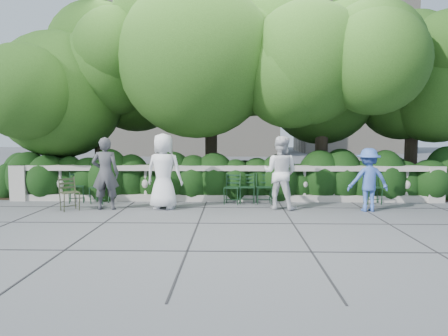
{
  "coord_description": "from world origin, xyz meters",
  "views": [
    {
      "loc": [
        0.25,
        -9.27,
        1.9
      ],
      "look_at": [
        0.0,
        1.0,
        1.0
      ],
      "focal_mm": 32.0,
      "sensor_mm": 36.0,
      "label": 1
    }
  ],
  "objects_px": {
    "chair_c": "(247,204)",
    "chair_e": "(231,205)",
    "chair_d": "(264,205)",
    "person_businessman": "(164,171)",
    "chair_weathered": "(72,211)",
    "person_older_blue": "(368,180)",
    "person_woman_grey": "(105,174)",
    "chair_f": "(374,205)",
    "person_casual_man": "(280,173)",
    "chair_a": "(97,204)",
    "chair_b": "(77,203)"
  },
  "relations": [
    {
      "from": "chair_f",
      "to": "person_businessman",
      "type": "relative_size",
      "value": 0.44
    },
    {
      "from": "chair_b",
      "to": "person_older_blue",
      "type": "height_order",
      "value": "person_older_blue"
    },
    {
      "from": "chair_weathered",
      "to": "person_older_blue",
      "type": "xyz_separation_m",
      "value": [
        7.21,
        0.23,
        0.77
      ]
    },
    {
      "from": "chair_a",
      "to": "person_casual_man",
      "type": "relative_size",
      "value": 0.46
    },
    {
      "from": "chair_a",
      "to": "chair_c",
      "type": "bearing_deg",
      "value": 15.96
    },
    {
      "from": "chair_a",
      "to": "chair_e",
      "type": "bearing_deg",
      "value": 14.61
    },
    {
      "from": "chair_b",
      "to": "chair_f",
      "type": "xyz_separation_m",
      "value": [
        8.01,
        -0.0,
        0.0
      ]
    },
    {
      "from": "chair_d",
      "to": "chair_e",
      "type": "relative_size",
      "value": 1.0
    },
    {
      "from": "chair_b",
      "to": "chair_e",
      "type": "xyz_separation_m",
      "value": [
        4.19,
        -0.14,
        0.0
      ]
    },
    {
      "from": "chair_e",
      "to": "chair_c",
      "type": "bearing_deg",
      "value": 23.2
    },
    {
      "from": "chair_e",
      "to": "chair_weathered",
      "type": "height_order",
      "value": "same"
    },
    {
      "from": "chair_f",
      "to": "person_woman_grey",
      "type": "xyz_separation_m",
      "value": [
        -6.93,
        -0.83,
        0.9
      ]
    },
    {
      "from": "chair_e",
      "to": "person_woman_grey",
      "type": "height_order",
      "value": "person_woman_grey"
    },
    {
      "from": "person_businessman",
      "to": "person_woman_grey",
      "type": "relative_size",
      "value": 1.05
    },
    {
      "from": "chair_f",
      "to": "chair_weathered",
      "type": "relative_size",
      "value": 1.0
    },
    {
      "from": "chair_a",
      "to": "person_woman_grey",
      "type": "relative_size",
      "value": 0.47
    },
    {
      "from": "person_older_blue",
      "to": "person_woman_grey",
      "type": "bearing_deg",
      "value": -3.36
    },
    {
      "from": "person_casual_man",
      "to": "person_woman_grey",
      "type": "bearing_deg",
      "value": 25.8
    },
    {
      "from": "chair_d",
      "to": "chair_f",
      "type": "relative_size",
      "value": 1.0
    },
    {
      "from": "chair_d",
      "to": "person_businessman",
      "type": "height_order",
      "value": "person_businessman"
    },
    {
      "from": "chair_c",
      "to": "chair_d",
      "type": "bearing_deg",
      "value": 0.45
    },
    {
      "from": "chair_d",
      "to": "person_older_blue",
      "type": "height_order",
      "value": "person_older_blue"
    },
    {
      "from": "person_woman_grey",
      "to": "person_businessman",
      "type": "bearing_deg",
      "value": 179.43
    },
    {
      "from": "chair_b",
      "to": "person_woman_grey",
      "type": "distance_m",
      "value": 1.63
    },
    {
      "from": "chair_c",
      "to": "person_woman_grey",
      "type": "bearing_deg",
      "value": -166.16
    },
    {
      "from": "person_older_blue",
      "to": "chair_a",
      "type": "bearing_deg",
      "value": -8.95
    },
    {
      "from": "chair_weathered",
      "to": "person_casual_man",
      "type": "distance_m",
      "value": 5.21
    },
    {
      "from": "chair_f",
      "to": "person_businessman",
      "type": "bearing_deg",
      "value": -174.1
    },
    {
      "from": "chair_a",
      "to": "chair_b",
      "type": "distance_m",
      "value": 0.62
    },
    {
      "from": "person_businessman",
      "to": "person_casual_man",
      "type": "bearing_deg",
      "value": -166.68
    },
    {
      "from": "chair_d",
      "to": "person_older_blue",
      "type": "relative_size",
      "value": 0.55
    },
    {
      "from": "person_casual_man",
      "to": "person_older_blue",
      "type": "height_order",
      "value": "person_casual_man"
    },
    {
      "from": "chair_a",
      "to": "person_businessman",
      "type": "height_order",
      "value": "person_businessman"
    },
    {
      "from": "chair_c",
      "to": "chair_f",
      "type": "xyz_separation_m",
      "value": [
        3.39,
        0.04,
        0.0
      ]
    },
    {
      "from": "chair_f",
      "to": "person_older_blue",
      "type": "xyz_separation_m",
      "value": [
        -0.48,
        -0.87,
        0.77
      ]
    },
    {
      "from": "person_casual_man",
      "to": "chair_e",
      "type": "bearing_deg",
      "value": 1.99
    },
    {
      "from": "chair_e",
      "to": "chair_weathered",
      "type": "bearing_deg",
      "value": -155.26
    },
    {
      "from": "person_casual_man",
      "to": "chair_b",
      "type": "bearing_deg",
      "value": 16.54
    },
    {
      "from": "chair_d",
      "to": "person_older_blue",
      "type": "bearing_deg",
      "value": -20.33
    },
    {
      "from": "person_casual_man",
      "to": "chair_weathered",
      "type": "bearing_deg",
      "value": 28.45
    },
    {
      "from": "chair_c",
      "to": "chair_e",
      "type": "relative_size",
      "value": 1.0
    },
    {
      "from": "chair_c",
      "to": "chair_weathered",
      "type": "distance_m",
      "value": 4.43
    },
    {
      "from": "person_woman_grey",
      "to": "chair_e",
      "type": "bearing_deg",
      "value": -173.27
    },
    {
      "from": "chair_b",
      "to": "chair_d",
      "type": "xyz_separation_m",
      "value": [
        5.08,
        -0.05,
        0.0
      ]
    },
    {
      "from": "chair_c",
      "to": "chair_b",
      "type": "bearing_deg",
      "value": -179.16
    },
    {
      "from": "person_casual_man",
      "to": "person_businessman",
      "type": "bearing_deg",
      "value": 24.64
    },
    {
      "from": "chair_d",
      "to": "chair_f",
      "type": "xyz_separation_m",
      "value": [
        2.93,
        0.05,
        0.0
      ]
    },
    {
      "from": "chair_e",
      "to": "person_casual_man",
      "type": "distance_m",
      "value": 1.61
    },
    {
      "from": "person_older_blue",
      "to": "person_businessman",
      "type": "bearing_deg",
      "value": -4.94
    },
    {
      "from": "chair_weathered",
      "to": "person_businessman",
      "type": "height_order",
      "value": "person_businessman"
    }
  ]
}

